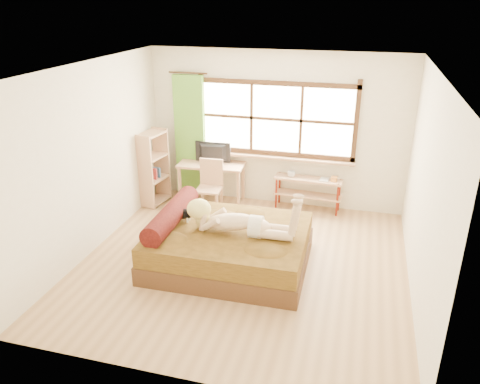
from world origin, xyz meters
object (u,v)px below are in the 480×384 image
(kitten, at_px, (183,212))
(bookshelf, at_px, (153,168))
(bed, at_px, (226,245))
(desk, at_px, (211,169))
(pipe_shelf, at_px, (309,187))
(woman, at_px, (239,211))
(chair, at_px, (210,183))

(kitten, distance_m, bookshelf, 1.97)
(bed, height_order, desk, bed)
(pipe_shelf, xyz_separation_m, bookshelf, (-2.72, -0.44, 0.25))
(pipe_shelf, bearing_deg, bed, -108.93)
(kitten, height_order, pipe_shelf, kitten)
(woman, xyz_separation_m, pipe_shelf, (0.67, 2.17, -0.43))
(kitten, bearing_deg, bookshelf, 125.74)
(woman, height_order, bookshelf, bookshelf)
(bed, bearing_deg, pipe_shelf, 66.53)
(woman, bearing_deg, desk, 116.49)
(desk, height_order, pipe_shelf, desk)
(bed, xyz_separation_m, pipe_shelf, (0.88, 2.12, 0.14))
(kitten, relative_size, pipe_shelf, 0.27)
(kitten, xyz_separation_m, bookshelf, (-1.18, 1.58, 0.01))
(kitten, bearing_deg, bed, -9.58)
(bed, height_order, woman, woman)
(woman, bearing_deg, pipe_shelf, 71.76)
(bed, bearing_deg, bookshelf, 136.69)
(chair, bearing_deg, bookshelf, 174.33)
(bookshelf, bearing_deg, woman, -31.26)
(bookshelf, bearing_deg, pipe_shelf, 18.08)
(pipe_shelf, relative_size, bookshelf, 0.89)
(desk, relative_size, chair, 1.31)
(kitten, bearing_deg, desk, 94.89)
(bed, bearing_deg, kitten, 170.42)
(kitten, xyz_separation_m, desk, (-0.20, 1.90, -0.03))
(pipe_shelf, bearing_deg, desk, -172.51)
(chair, bearing_deg, kitten, -89.47)
(pipe_shelf, distance_m, bookshelf, 2.77)
(woman, relative_size, chair, 1.64)
(bed, relative_size, chair, 2.37)
(chair, bearing_deg, pipe_shelf, 13.25)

